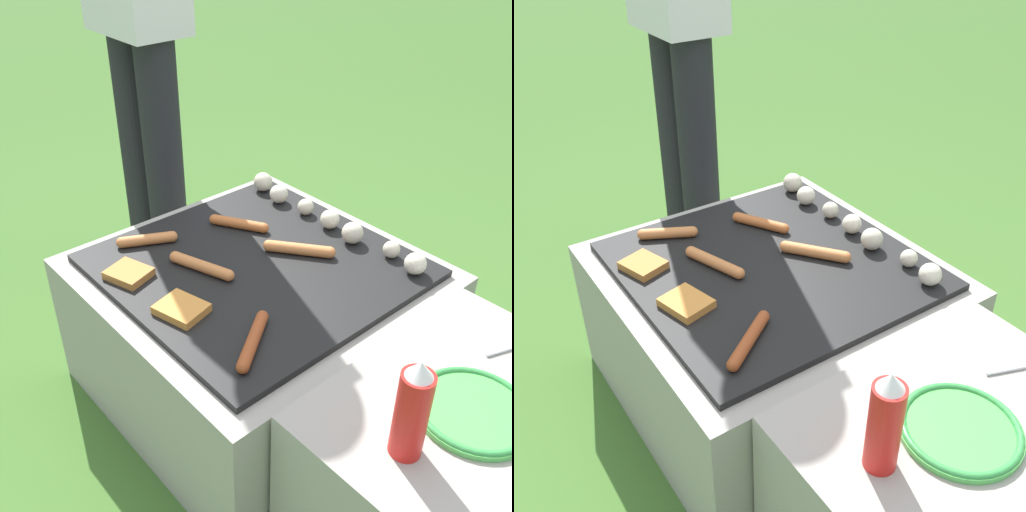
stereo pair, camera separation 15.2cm
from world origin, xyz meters
TOP-DOWN VIEW (x-y plane):
  - ground_plane at (0.00, 0.00)m, footprint 14.00×14.00m
  - grill at (0.00, 0.00)m, footprint 0.80×0.80m
  - side_ledge at (0.65, -0.01)m, footprint 0.48×0.62m
  - sausage_front_center at (-0.06, -0.13)m, footprint 0.18×0.08m
  - sausage_mid_left at (0.24, -0.21)m, footprint 0.12×0.16m
  - sausage_back_center at (-0.26, -0.16)m, footprint 0.09×0.15m
  - sausage_front_left at (0.04, 0.11)m, footprint 0.16×0.13m
  - sausage_front_right at (-0.17, 0.08)m, footprint 0.16×0.10m
  - bread_slice_right at (-0.16, -0.28)m, footprint 0.12×0.11m
  - bread_slice_center at (0.04, -0.26)m, footprint 0.13×0.11m
  - mushroom_row at (-0.02, 0.27)m, footprint 0.65×0.08m
  - plate_colorful at (0.65, -0.03)m, footprint 0.22×0.22m
  - condiment_bottle at (0.62, -0.19)m, footprint 0.06×0.06m

SIDE VIEW (x-z plane):
  - ground_plane at x=0.00m, z-range 0.00..0.00m
  - grill at x=0.00m, z-range 0.00..0.42m
  - side_ledge at x=0.65m, z-range 0.00..0.43m
  - plate_colorful at x=0.65m, z-range 0.43..0.44m
  - bread_slice_right at x=-0.16m, z-range 0.43..0.45m
  - bread_slice_center at x=0.04m, z-range 0.43..0.45m
  - sausage_mid_left at x=0.24m, z-range 0.43..0.45m
  - sausage_front_right at x=-0.17m, z-range 0.43..0.45m
  - sausage_front_center at x=-0.06m, z-range 0.43..0.45m
  - sausage_back_center at x=-0.26m, z-range 0.43..0.46m
  - sausage_front_left at x=0.04m, z-range 0.43..0.46m
  - mushroom_row at x=-0.02m, z-range 0.42..0.48m
  - condiment_bottle at x=0.62m, z-range 0.42..0.63m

